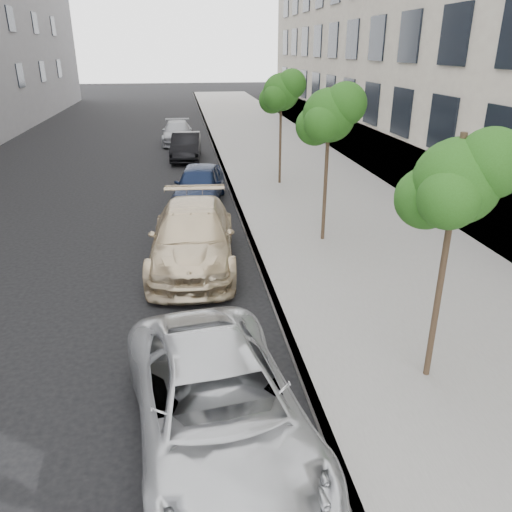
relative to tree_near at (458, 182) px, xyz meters
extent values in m
plane|color=black|center=(-3.23, -1.50, -3.43)|extent=(160.00, 160.00, 0.00)
cube|color=gray|center=(1.07, 22.50, -3.36)|extent=(6.40, 72.00, 0.14)
cube|color=#9E9B93|center=(-2.05, 22.50, -3.36)|extent=(0.15, 72.00, 0.14)
cylinder|color=#38281C|center=(-0.03, 0.00, -1.30)|extent=(0.10, 0.10, 3.99)
sphere|color=#245315|center=(-0.03, 0.00, 0.00)|extent=(1.24, 1.24, 1.24)
sphere|color=#245315|center=(0.32, -0.20, 0.30)|extent=(1.00, 1.00, 1.00)
sphere|color=#245315|center=(-0.33, 0.25, -0.30)|extent=(0.93, 0.93, 0.93)
cylinder|color=#38281C|center=(-0.03, 6.50, -1.23)|extent=(0.10, 0.10, 4.13)
sphere|color=#245315|center=(-0.03, 6.50, 0.14)|extent=(1.39, 1.39, 1.39)
sphere|color=#245315|center=(0.32, 6.30, 0.44)|extent=(1.11, 1.11, 1.11)
sphere|color=#245315|center=(-0.33, 6.75, -0.16)|extent=(1.04, 1.04, 1.04)
cylinder|color=#38281C|center=(-0.03, 13.00, -1.19)|extent=(0.10, 0.10, 4.20)
sphere|color=#245315|center=(-0.03, 13.00, 0.21)|extent=(1.38, 1.38, 1.38)
sphere|color=#245315|center=(0.32, 12.80, 0.51)|extent=(1.11, 1.11, 1.11)
sphere|color=#245315|center=(-0.33, 13.25, -0.09)|extent=(1.04, 1.04, 1.04)
imported|color=silver|center=(-3.59, -0.96, -2.76)|extent=(2.86, 5.09, 1.34)
imported|color=beige|center=(-3.73, 5.58, -2.68)|extent=(2.43, 5.28, 1.50)
imported|color=#101B37|center=(-3.33, 11.05, -2.74)|extent=(2.25, 4.24, 1.37)
imported|color=black|center=(-3.66, 18.81, -2.79)|extent=(1.65, 4.01, 1.29)
imported|color=#93959A|center=(-4.08, 23.53, -2.82)|extent=(1.78, 4.26, 1.23)
camera|label=1|loc=(-3.88, -6.47, 1.77)|focal=35.00mm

